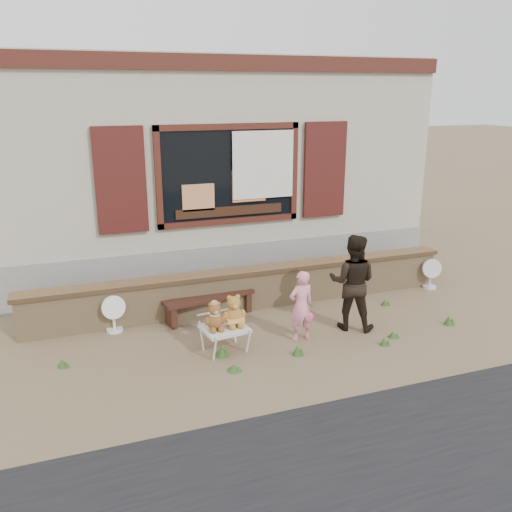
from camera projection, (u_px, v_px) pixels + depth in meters
name	position (u px, v px, depth m)	size (l,w,h in m)	color
ground	(270.00, 332.00, 8.01)	(80.00, 80.00, 0.00)	brown
shopfront	(194.00, 161.00, 11.47)	(8.04, 5.13, 4.00)	#9E987F
brick_wall	(248.00, 288.00, 8.81)	(7.10, 0.36, 0.67)	tan
bench	(209.00, 302.00, 8.43)	(1.49, 0.57, 0.37)	black
folding_chair	(225.00, 329.00, 7.33)	(0.65, 0.59, 0.36)	beige
teddy_bear_left	(215.00, 315.00, 7.20)	(0.29, 0.25, 0.40)	brown
teddy_bear_right	(234.00, 310.00, 7.31)	(0.33, 0.28, 0.45)	olive
child	(301.00, 306.00, 7.62)	(0.38, 0.25, 1.03)	pink
adult	(352.00, 282.00, 7.95)	(0.70, 0.55, 1.44)	black
fan_left	(113.00, 313.00, 7.95)	(0.36, 0.24, 0.57)	white
fan_right	(431.00, 273.00, 9.71)	(0.36, 0.23, 0.55)	silver
grass_tufts	(293.00, 340.00, 7.61)	(5.69, 1.47, 0.16)	#2E5020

